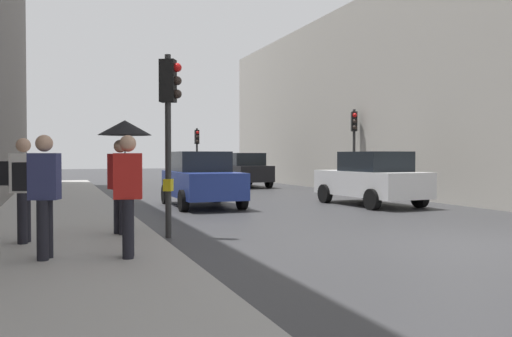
{
  "coord_description": "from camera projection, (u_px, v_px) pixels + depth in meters",
  "views": [
    {
      "loc": [
        -7.07,
        -7.97,
        1.64
      ],
      "look_at": [
        0.24,
        11.75,
        1.13
      ],
      "focal_mm": 38.01,
      "sensor_mm": 36.0,
      "label": 1
    }
  ],
  "objects": [
    {
      "name": "ground_plane",
      "position": [
        465.0,
        244.0,
        9.97
      ],
      "size": [
        120.0,
        120.0,
        0.0
      ],
      "primitive_type": "plane",
      "color": "#38383A"
    },
    {
      "name": "sidewalk_kerb",
      "position": [
        63.0,
        219.0,
        13.18
      ],
      "size": [
        3.3,
        40.0,
        0.16
      ],
      "primitive_type": "cube",
      "color": "#A8A5A0",
      "rests_on": "ground"
    },
    {
      "name": "building_facade_right",
      "position": [
        485.0,
        99.0,
        24.59
      ],
      "size": [
        12.0,
        34.39,
        8.45
      ],
      "primitive_type": "cube",
      "color": "#B2ADA3",
      "rests_on": "ground"
    },
    {
      "name": "traffic_light_mid_street",
      "position": [
        354.0,
        135.0,
        23.23
      ],
      "size": [
        0.33,
        0.45,
        3.61
      ],
      "color": "#2D2D2D",
      "rests_on": "ground"
    },
    {
      "name": "traffic_light_far_median",
      "position": [
        197.0,
        145.0,
        32.28
      ],
      "size": [
        0.25,
        0.43,
        3.26
      ],
      "color": "#2D2D2D",
      "rests_on": "ground"
    },
    {
      "name": "traffic_light_near_right",
      "position": [
        169.0,
        112.0,
        10.7
      ],
      "size": [
        0.45,
        0.36,
        3.63
      ],
      "color": "#2D2D2D",
      "rests_on": "ground"
    },
    {
      "name": "car_blue_van",
      "position": [
        201.0,
        179.0,
        17.37
      ],
      "size": [
        2.03,
        4.2,
        1.76
      ],
      "color": "navy",
      "rests_on": "ground"
    },
    {
      "name": "car_white_compact",
      "position": [
        371.0,
        179.0,
        17.71
      ],
      "size": [
        2.23,
        4.31,
        1.76
      ],
      "color": "silver",
      "rests_on": "ground"
    },
    {
      "name": "car_dark_suv",
      "position": [
        243.0,
        170.0,
        28.1
      ],
      "size": [
        2.15,
        4.27,
        1.76
      ],
      "color": "black",
      "rests_on": "ground"
    },
    {
      "name": "pedestrian_with_umbrella",
      "position": [
        124.0,
        145.0,
        10.16
      ],
      "size": [
        1.0,
        1.0,
        2.14
      ],
      "color": "black",
      "rests_on": "sidewalk_kerb"
    },
    {
      "name": "pedestrian_with_black_backpack",
      "position": [
        21.0,
        184.0,
        9.11
      ],
      "size": [
        0.65,
        0.41,
        1.77
      ],
      "color": "black",
      "rests_on": "sidewalk_kerb"
    },
    {
      "name": "pedestrian_with_grey_backpack",
      "position": [
        41.0,
        189.0,
        7.68
      ],
      "size": [
        0.65,
        0.44,
        1.77
      ],
      "color": "black",
      "rests_on": "sidewalk_kerb"
    },
    {
      "name": "pedestrian_in_red_jacket",
      "position": [
        128.0,
        191.0,
        7.81
      ],
      "size": [
        0.44,
        0.36,
        1.77
      ],
      "color": "black",
      "rests_on": "sidewalk_kerb"
    }
  ]
}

